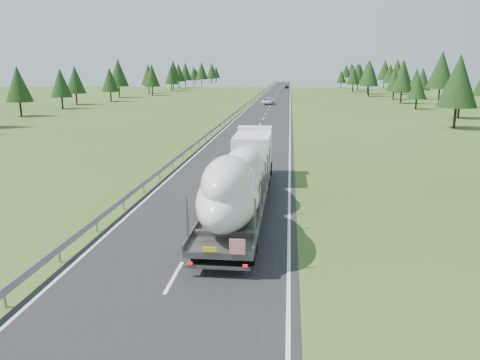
# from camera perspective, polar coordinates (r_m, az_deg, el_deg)

# --- Properties ---
(ground) EXTENTS (400.00, 400.00, 0.00)m
(ground) POSITION_cam_1_polar(r_m,az_deg,el_deg) (27.63, -3.58, -3.89)
(ground) COLOR #35511B
(ground) RESTS_ON ground
(road_surface) EXTENTS (10.00, 400.00, 0.02)m
(road_surface) POSITION_cam_1_polar(r_m,az_deg,el_deg) (126.36, 4.03, 9.58)
(road_surface) COLOR black
(road_surface) RESTS_ON ground
(guardrail) EXTENTS (0.10, 400.00, 0.76)m
(guardrail) POSITION_cam_1_polar(r_m,az_deg,el_deg) (126.57, 1.60, 9.88)
(guardrail) COLOR slate
(guardrail) RESTS_ON ground
(marker_posts) EXTENTS (0.13, 350.08, 1.00)m
(marker_posts) POSITION_cam_1_polar(r_m,az_deg,el_deg) (181.19, 6.77, 10.81)
(marker_posts) COLOR silver
(marker_posts) RESTS_ON ground
(highway_sign) EXTENTS (0.08, 0.90, 2.60)m
(highway_sign) POSITION_cam_1_polar(r_m,az_deg,el_deg) (106.24, 7.59, 9.77)
(highway_sign) COLOR slate
(highway_sign) RESTS_ON ground
(tree_line_right) EXTENTS (26.45, 330.71, 12.62)m
(tree_line_right) POSITION_cam_1_polar(r_m,az_deg,el_deg) (151.24, 19.90, 12.12)
(tree_line_right) COLOR black
(tree_line_right) RESTS_ON ground
(tree_line_left) EXTENTS (13.82, 329.47, 12.00)m
(tree_line_left) POSITION_cam_1_polar(r_m,az_deg,el_deg) (173.14, -10.05, 12.62)
(tree_line_left) COLOR black
(tree_line_left) RESTS_ON ground
(boat_truck) EXTENTS (2.90, 20.47, 4.42)m
(boat_truck) POSITION_cam_1_polar(r_m,az_deg,el_deg) (26.80, 0.13, 0.67)
(boat_truck) COLOR white
(boat_truck) RESTS_ON ground
(distant_van) EXTENTS (3.06, 5.97, 1.61)m
(distant_van) POSITION_cam_1_polar(r_m,az_deg,el_deg) (113.87, 3.39, 9.58)
(distant_van) COLOR silver
(distant_van) RESTS_ON ground
(distant_car_dark) EXTENTS (2.00, 4.51, 1.51)m
(distant_car_dark) POSITION_cam_1_polar(r_m,az_deg,el_deg) (213.74, 5.74, 11.26)
(distant_car_dark) COLOR black
(distant_car_dark) RESTS_ON ground
(distant_car_blue) EXTENTS (1.55, 4.26, 1.40)m
(distant_car_blue) POSITION_cam_1_polar(r_m,az_deg,el_deg) (292.90, 5.17, 11.80)
(distant_car_blue) COLOR #182445
(distant_car_blue) RESTS_ON ground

